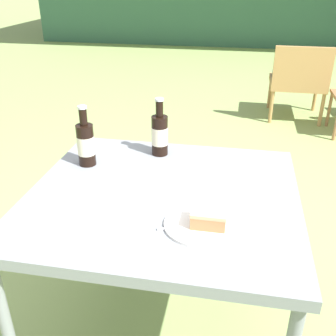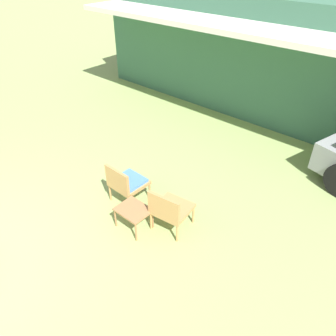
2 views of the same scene
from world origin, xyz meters
name	(u,v)px [view 2 (image 2 of 2)]	position (x,y,z in m)	size (l,w,h in m)	color
cabin_building	(276,45)	(0.34, 9.22, 1.44)	(8.90, 5.44, 2.86)	#38664C
wicker_chair_cushioned	(126,182)	(0.82, 2.97, 0.43)	(0.55, 0.56, 0.78)	#B2844C
wicker_chair_plain	(169,209)	(1.83, 2.95, 0.43)	(0.62, 0.63, 0.78)	#B2844C
garden_side_table	(133,211)	(1.38, 2.60, 0.34)	(0.52, 0.43, 0.38)	#996B42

